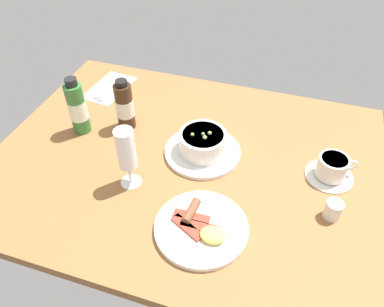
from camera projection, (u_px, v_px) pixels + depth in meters
The scene contains 9 objects.
ground_plane at pixel (186, 163), 107.93cm from camera, with size 110.00×84.00×3.00cm, color brown.
porridge_bowl at pixel (203, 145), 106.28cm from camera, with size 21.94×21.94×8.03cm.
cutlery_setting at pixel (109, 88), 133.25cm from camera, with size 13.53×20.46×0.90cm.
coffee_cup at pixel (332, 168), 99.67cm from camera, with size 13.01×12.92×6.72cm.
creamer_jug at pixel (333, 209), 90.33cm from camera, with size 5.08×4.19×5.42cm.
wine_glass at pixel (126, 151), 92.67cm from camera, with size 5.61×5.61×17.79cm.
sauce_bottle_green at pixel (78, 108), 110.80cm from camera, with size 5.48×5.48×18.40cm.
sauce_bottle_brown at pixel (125, 106), 112.76cm from camera, with size 5.49×5.49×16.57cm.
breakfast_plate at pixel (201, 228), 88.29cm from camera, with size 22.40×22.40×3.70cm.
Camera 1 is at (-25.30, 72.85, 74.09)cm, focal length 34.91 mm.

